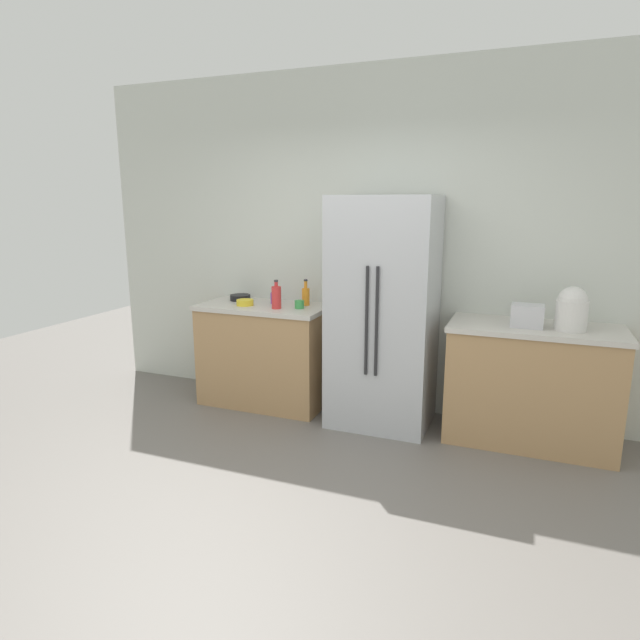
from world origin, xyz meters
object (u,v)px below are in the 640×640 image
object	(u,v)px
rice_cooker	(572,309)
cup_a	(299,304)
bottle_a	(306,296)
bottle_b	(276,297)
cup_b	(275,298)
bowl_a	(245,302)
toaster	(527,316)
bowl_b	(240,298)
refrigerator	(383,313)

from	to	relation	value
rice_cooker	cup_a	distance (m)	2.16
bottle_a	cup_a	bearing A→B (deg)	-87.77
bottle_b	cup_b	xyz separation A→B (m)	(-0.12, 0.20, -0.05)
rice_cooker	bottle_a	distance (m)	2.17
bottle_b	rice_cooker	bearing A→B (deg)	1.40
rice_cooker	bowl_a	distance (m)	2.67
toaster	bowl_a	xyz separation A→B (m)	(-2.37, -0.02, -0.06)
bottle_a	bowl_b	distance (m)	0.68
bottle_a	toaster	bearing A→B (deg)	-5.45
bottle_a	bottle_b	distance (m)	0.29
cup_b	bowl_b	xyz separation A→B (m)	(-0.38, 0.03, -0.02)
bowl_a	bowl_b	distance (m)	0.26
cup_a	bowl_a	xyz separation A→B (m)	(-0.52, -0.05, -0.01)
bottle_b	refrigerator	bearing A→B (deg)	4.40
rice_cooker	toaster	bearing A→B (deg)	-179.55
rice_cooker	cup_a	size ratio (longest dim) A/B	3.89
bottle_a	refrigerator	bearing A→B (deg)	-11.90
rice_cooker	bowl_b	world-z (taller)	rice_cooker
bottle_b	cup_a	size ratio (longest dim) A/B	3.06
bottle_a	cup_b	size ratio (longest dim) A/B	2.32
refrigerator	toaster	world-z (taller)	refrigerator
toaster	bowl_b	size ratio (longest dim) A/B	1.20
bottle_a	bottle_b	world-z (taller)	bottle_b
refrigerator	cup_a	distance (m)	0.76
toaster	rice_cooker	size ratio (longest dim) A/B	0.72
refrigerator	bowl_a	world-z (taller)	refrigerator
rice_cooker	cup_b	world-z (taller)	rice_cooker
bottle_b	bowl_b	size ratio (longest dim) A/B	1.32
cup_b	bowl_b	distance (m)	0.38
toaster	bottle_a	size ratio (longest dim) A/B	0.98
bowl_b	rice_cooker	bearing A→B (deg)	-3.60
refrigerator	bottle_a	bearing A→B (deg)	168.10
cup_b	bottle_b	bearing A→B (deg)	-60.43
refrigerator	rice_cooker	size ratio (longest dim) A/B	5.90
refrigerator	rice_cooker	xyz separation A→B (m)	(1.40, -0.02, 0.14)
rice_cooker	bowl_b	distance (m)	2.85
cup_a	bottle_b	bearing A→B (deg)	-157.41
cup_b	rice_cooker	bearing A→B (deg)	-3.43
rice_cooker	bowl_b	xyz separation A→B (m)	(-2.84, 0.18, -0.13)
bottle_b	cup_a	world-z (taller)	bottle_b
refrigerator	bowl_a	distance (m)	1.27
bowl_a	bottle_b	bearing A→B (deg)	-5.29
bowl_a	cup_a	bearing A→B (deg)	5.13
cup_a	toaster	bearing A→B (deg)	-0.68
refrigerator	bottle_a	xyz separation A→B (m)	(-0.76, 0.16, 0.07)
refrigerator	cup_b	distance (m)	1.06
toaster	bowl_b	distance (m)	2.55
cup_a	bowl_a	size ratio (longest dim) A/B	0.54
bowl_a	rice_cooker	bearing A→B (deg)	0.57
cup_a	cup_b	size ratio (longest dim) A/B	0.81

